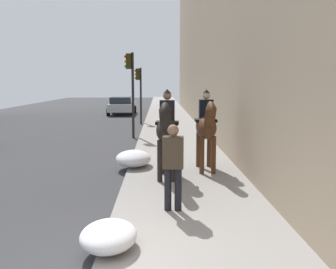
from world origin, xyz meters
TOP-DOWN VIEW (x-y plane):
  - mounted_horse_near at (4.90, -1.12)m, footprint 2.15×0.67m
  - mounted_horse_far at (5.73, -2.25)m, footprint 2.15×0.60m
  - pedestrian_greeting at (2.34, -1.19)m, footprint 0.30×0.42m
  - car_mid_lane at (26.15, 2.07)m, footprint 4.45×2.11m
  - traffic_light_near_curb at (12.98, 0.37)m, footprint 0.20×0.44m
  - traffic_light_far_curb at (19.00, 0.30)m, footprint 0.20×0.44m
  - snow_pile_near at (0.64, -0.15)m, footprint 1.12×0.86m
  - snow_pile_far at (6.36, -0.15)m, footprint 1.36×1.05m

SIDE VIEW (x-z plane):
  - snow_pile_near at x=0.64m, z-range 0.12..0.51m
  - snow_pile_far at x=6.36m, z-range 0.12..0.59m
  - car_mid_lane at x=26.15m, z-range 0.04..1.48m
  - pedestrian_greeting at x=2.34m, z-range 0.25..1.95m
  - mounted_horse_far at x=5.73m, z-range 0.25..2.55m
  - mounted_horse_near at x=4.90m, z-range 0.26..2.59m
  - traffic_light_far_curb at x=19.00m, z-range 0.61..4.11m
  - traffic_light_near_curb at x=12.98m, z-range 0.67..4.63m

